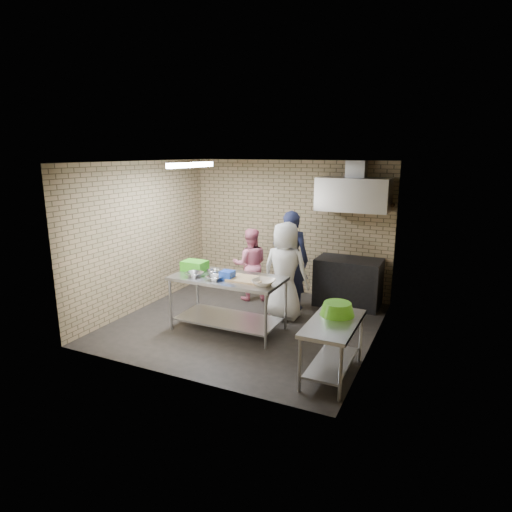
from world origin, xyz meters
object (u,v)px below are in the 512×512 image
at_px(green_basin, 337,309).
at_px(prep_table, 228,303).
at_px(green_crate, 195,266).
at_px(blue_tub, 227,275).
at_px(bottle_green, 380,199).
at_px(bottle_red, 358,197).
at_px(man_navy, 290,260).
at_px(side_counter, 332,349).
at_px(stove, 348,282).
at_px(woman_white, 285,271).
at_px(woman_pink, 250,264).

bearing_deg(green_basin, prep_table, 165.39).
distance_m(green_crate, blue_tub, 0.78).
bearing_deg(bottle_green, prep_table, -131.02).
xyz_separation_m(bottle_red, man_navy, (-0.99, -0.85, -1.11)).
bearing_deg(side_counter, bottle_red, 97.62).
distance_m(bottle_green, man_navy, 1.97).
relative_size(stove, woman_white, 0.70).
relative_size(blue_tub, man_navy, 0.11).
height_order(green_basin, bottle_red, bottle_red).
distance_m(prep_table, blue_tub, 0.53).
xyz_separation_m(blue_tub, bottle_red, (1.50, 2.34, 1.07)).
xyz_separation_m(blue_tub, green_basin, (1.88, -0.40, -0.13)).
bearing_deg(bottle_red, side_counter, -82.38).
height_order(stove, green_basin, green_basin).
xyz_separation_m(green_crate, blue_tub, (0.75, -0.22, -0.01)).
bearing_deg(man_navy, green_basin, 119.48).
xyz_separation_m(stove, man_navy, (-0.94, -0.61, 0.47)).
distance_m(man_navy, woman_white, 0.51).
height_order(woman_pink, woman_white, woman_white).
relative_size(green_basin, woman_white, 0.27).
xyz_separation_m(prep_table, stove, (1.50, 2.00, 0.00)).
relative_size(green_basin, woman_pink, 0.32).
bearing_deg(stove, green_basin, -80.24).
bearing_deg(man_navy, blue_tub, 64.73).
distance_m(stove, blue_tub, 2.60).
distance_m(green_crate, bottle_green, 3.54).
bearing_deg(woman_pink, bottle_red, 173.87).
relative_size(side_counter, blue_tub, 6.00).
height_order(prep_table, green_crate, green_crate).
xyz_separation_m(stove, green_crate, (-2.20, -1.88, 0.53)).
height_order(green_crate, bottle_green, bottle_green).
bearing_deg(prep_table, bottle_green, 48.98).
relative_size(side_counter, green_basin, 2.61).
bearing_deg(side_counter, prep_table, 158.87).
distance_m(bottle_red, bottle_green, 0.40).
distance_m(bottle_green, woman_white, 2.21).
bearing_deg(bottle_green, green_crate, -141.33).
bearing_deg(stove, man_navy, -147.02).
distance_m(side_counter, man_navy, 2.61).
xyz_separation_m(woman_pink, woman_white, (0.98, -0.63, 0.14)).
height_order(blue_tub, man_navy, man_navy).
bearing_deg(bottle_green, bottle_red, 180.00).
relative_size(prep_table, green_crate, 4.50).
relative_size(prep_table, green_basin, 3.91).
height_order(stove, man_navy, man_navy).
xyz_separation_m(bottle_green, woman_white, (-1.30, -1.35, -1.16)).
bearing_deg(green_basin, man_navy, 126.05).
bearing_deg(prep_table, bottle_red, 55.35).
relative_size(green_basin, bottle_red, 2.56).
xyz_separation_m(man_navy, woman_white, (0.09, -0.50, -0.07)).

